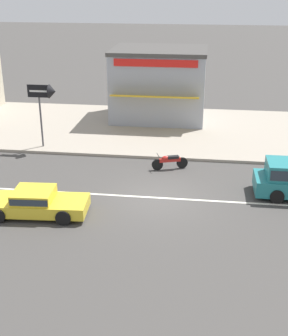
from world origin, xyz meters
TOP-DOWN VIEW (x-y plane):
  - ground_plane at (0.00, 0.00)m, footprint 160.00×160.00m
  - lane_centre_stripe at (0.00, 0.00)m, footprint 50.40×0.14m
  - kerb_strip at (0.00, 9.58)m, footprint 68.00×10.00m
  - sedan_yellow_1 at (-4.75, -2.14)m, footprint 4.36×1.97m
  - motorcycle_0 at (0.23, 3.35)m, footprint 1.77×0.81m
  - arrow_signboard at (-6.44, 5.36)m, footprint 1.56×0.75m
  - shopfront_corner_warung at (-1.20, 11.98)m, footprint 6.06×5.50m

SIDE VIEW (x-z plane):
  - ground_plane at x=0.00m, z-range 0.00..0.00m
  - lane_centre_stripe at x=0.00m, z-range 0.00..0.01m
  - kerb_strip at x=0.00m, z-range 0.00..0.15m
  - motorcycle_0 at x=0.23m, z-range 0.02..0.82m
  - sedan_yellow_1 at x=-4.75m, z-range 0.00..1.07m
  - shopfront_corner_warung at x=-1.20m, z-range 0.16..4.70m
  - arrow_signboard at x=-6.44m, z-range 1.35..4.85m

